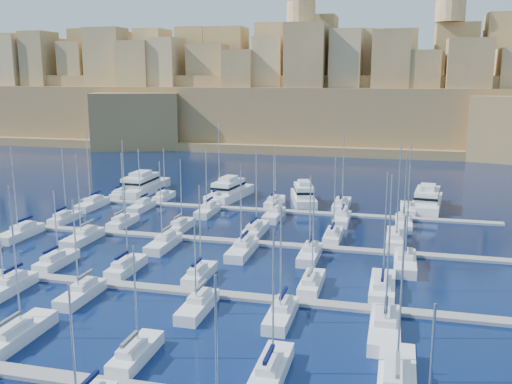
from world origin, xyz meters
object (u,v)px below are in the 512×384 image
(sailboat_2, at_px, (18,334))
(sailboat_4, at_px, (272,369))
(motor_yacht_d, at_px, (427,200))
(motor_yacht_b, at_px, (229,191))
(motor_yacht_a, at_px, (142,185))
(motor_yacht_c, at_px, (304,196))

(sailboat_2, bearing_deg, sailboat_4, -1.29)
(sailboat_4, xyz_separation_m, motor_yacht_d, (16.12, 70.61, 0.99))
(motor_yacht_b, distance_m, motor_yacht_d, 41.06)
(sailboat_2, height_order, sailboat_4, sailboat_2)
(motor_yacht_b, xyz_separation_m, motor_yacht_d, (41.06, 0.53, 0.00))
(motor_yacht_d, bearing_deg, motor_yacht_a, 179.18)
(sailboat_2, relative_size, motor_yacht_b, 0.98)
(sailboat_2, relative_size, motor_yacht_d, 0.92)
(sailboat_2, height_order, motor_yacht_c, sailboat_2)
(motor_yacht_b, bearing_deg, sailboat_4, -70.41)
(motor_yacht_a, xyz_separation_m, motor_yacht_b, (21.12, -1.42, -0.00))
(sailboat_2, xyz_separation_m, motor_yacht_d, (42.55, 70.02, 0.96))
(motor_yacht_c, xyz_separation_m, motor_yacht_d, (24.68, 1.50, 0.00))
(motor_yacht_a, distance_m, motor_yacht_b, 21.17)
(sailboat_2, distance_m, motor_yacht_c, 70.82)
(sailboat_4, distance_m, motor_yacht_d, 72.44)
(sailboat_2, xyz_separation_m, sailboat_4, (26.43, -0.59, -0.03))
(sailboat_2, distance_m, sailboat_4, 26.43)
(motor_yacht_b, distance_m, motor_yacht_c, 16.41)
(sailboat_2, bearing_deg, motor_yacht_d, 58.72)
(motor_yacht_b, relative_size, motor_yacht_c, 1.13)
(sailboat_4, bearing_deg, sailboat_2, 178.71)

